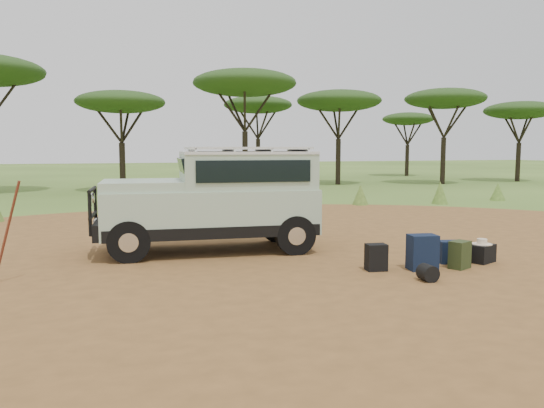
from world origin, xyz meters
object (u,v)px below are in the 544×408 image
object	(u,v)px
safari_vehicle	(217,201)
backpack_black	(376,257)
hard_case	(482,253)
duffel_navy	(449,252)
backpack_navy	(422,253)
backpack_olive	(460,255)
walking_staff	(7,233)

from	to	relation	value
safari_vehicle	backpack_black	bearing A→B (deg)	-44.98
backpack_black	hard_case	bearing A→B (deg)	7.02
safari_vehicle	duffel_navy	distance (m)	4.54
backpack_navy	backpack_olive	bearing A→B (deg)	-0.05
backpack_olive	hard_case	world-z (taller)	backpack_olive
backpack_navy	backpack_olive	xyz separation A→B (m)	(0.67, -0.11, -0.06)
safari_vehicle	hard_case	size ratio (longest dim) A/B	9.42
safari_vehicle	hard_case	xyz separation A→B (m)	(4.33, -2.59, -0.85)
backpack_black	backpack_navy	bearing A→B (deg)	-6.97
duffel_navy	backpack_black	bearing A→B (deg)	-161.58
walking_staff	duffel_navy	xyz separation A→B (m)	(7.33, -0.87, -0.59)
walking_staff	duffel_navy	size ratio (longest dim) A/B	4.03
duffel_navy	hard_case	xyz separation A→B (m)	(0.60, -0.13, -0.04)
backpack_olive	hard_case	xyz separation A→B (m)	(0.70, 0.30, -0.07)
walking_staff	backpack_navy	distance (m)	6.68
backpack_navy	duffel_navy	bearing A→B (deg)	31.25
safari_vehicle	duffel_navy	size ratio (longest dim) A/B	10.83
safari_vehicle	backpack_navy	world-z (taller)	safari_vehicle
backpack_black	duffel_navy	distance (m)	1.55
backpack_olive	hard_case	distance (m)	0.77
safari_vehicle	backpack_navy	distance (m)	4.11
walking_staff	backpack_black	world-z (taller)	walking_staff
safari_vehicle	backpack_olive	distance (m)	4.70
walking_staff	backpack_olive	world-z (taller)	walking_staff
backpack_olive	backpack_black	bearing A→B (deg)	144.29
backpack_black	walking_staff	bearing A→B (deg)	177.83
walking_staff	backpack_olive	distance (m)	7.37
backpack_black	hard_case	distance (m)	2.15
safari_vehicle	backpack_navy	size ratio (longest dim) A/B	7.29
walking_staff	hard_case	world-z (taller)	walking_staff
backpack_black	backpack_navy	distance (m)	0.80
safari_vehicle	hard_case	bearing A→B (deg)	-26.10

